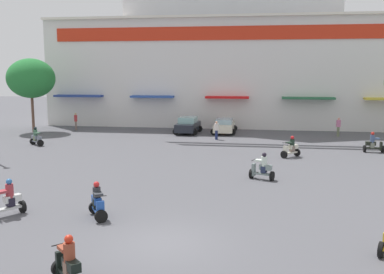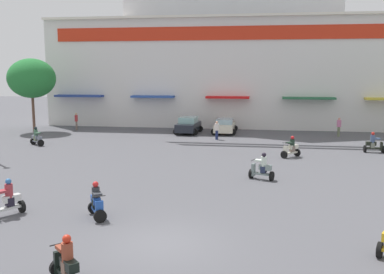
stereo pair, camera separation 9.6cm
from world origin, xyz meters
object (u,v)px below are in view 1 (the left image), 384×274
Objects in this scene: scooter_rider_1 at (36,138)px; scooter_rider_7 at (373,144)px; parked_car_0 at (188,125)px; pedestrian_2 at (76,120)px; scooter_rider_5 at (262,168)px; pedestrian_1 at (338,126)px; parked_car_1 at (224,126)px; plaza_tree_0 at (31,78)px; pedestrian_0 at (216,129)px; scooter_rider_0 at (98,203)px; scooter_rider_8 at (68,264)px; scooter_rider_9 at (291,148)px; scooter_rider_3 at (8,201)px.

scooter_rider_1 is 0.98× the size of scooter_rider_7.
pedestrian_2 reaches higher than parked_car_0.
pedestrian_1 reaches higher than scooter_rider_5.
parked_car_0 is at bearing -168.55° from parked_car_1.
plaza_tree_0 is 4.73× the size of scooter_rider_1.
pedestrian_1 is at bearing 99.04° from scooter_rider_7.
pedestrian_0 is (-3.86, 13.54, 0.27)m from scooter_rider_5.
pedestrian_0 is at bearing 82.36° from scooter_rider_0.
parked_car_0 is 2.30× the size of pedestrian_2.
scooter_rider_9 is (7.42, 19.65, -0.00)m from scooter_rider_8.
scooter_rider_7 is (14.76, 16.83, -0.02)m from scooter_rider_0.
parked_car_0 reaches higher than scooter_rider_0.
scooter_rider_9 is at bearing -155.70° from scooter_rider_7.
parked_car_0 is 11.46m from pedestrian_2.
scooter_rider_3 reaches higher than scooter_rider_0.
scooter_rider_7 is 26.16m from scooter_rider_8.
scooter_rider_3 is 7.26m from scooter_rider_8.
scooter_rider_9 is at bearing -20.58° from plaza_tree_0.
scooter_rider_3 is at bearing -65.57° from scooter_rider_1.
scooter_rider_5 is 0.89× the size of pedestrian_2.
scooter_rider_3 is at bearing -137.21° from scooter_rider_7.
pedestrian_1 is (13.77, 0.14, 0.19)m from parked_car_0.
pedestrian_0 is at bearing 86.63° from scooter_rider_8.
scooter_rider_3 is at bearing -124.94° from pedestrian_1.
pedestrian_0 is at bearing -95.10° from parked_car_1.
plaza_tree_0 reaches higher than pedestrian_0.
scooter_rider_5 reaches higher than scooter_rider_7.
scooter_rider_5 is 0.95× the size of pedestrian_0.
plaza_tree_0 is at bearing 119.74° from scooter_rider_1.
parked_car_0 is 29.93m from scooter_rider_8.
scooter_rider_8 is 0.88× the size of pedestrian_2.
parked_car_0 is at bearing 132.51° from pedestrian_0.
pedestrian_2 reaches higher than scooter_rider_8.
pedestrian_0 reaches higher than scooter_rider_3.
scooter_rider_5 is 6.90m from scooter_rider_9.
parked_car_1 is at bearing 6.08° from plaza_tree_0.
plaza_tree_0 is 25.93m from scooter_rider_9.
pedestrian_0 reaches higher than parked_car_0.
scooter_rider_1 is at bearing -142.27° from parked_car_0.
parked_car_1 is 16.97m from scooter_rider_1.
scooter_rider_9 is (12.44, 14.40, -0.02)m from scooter_rider_3.
parked_car_0 is 2.60× the size of scooter_rider_7.
plaza_tree_0 reaches higher than pedestrian_1.
plaza_tree_0 is 4.64× the size of scooter_rider_8.
pedestrian_1 is at bearing 67.74° from scooter_rider_8.
scooter_rider_5 is 12.36m from scooter_rider_7.
pedestrian_1 is (24.68, 8.58, 0.36)m from scooter_rider_1.
scooter_rider_8 is at bearing -93.60° from parked_car_1.
scooter_rider_7 is (18.53, 17.15, -0.03)m from scooter_rider_3.
scooter_rider_1 and scooter_rider_9 have the same top height.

